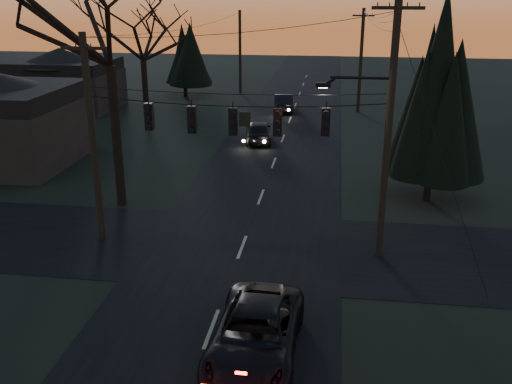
# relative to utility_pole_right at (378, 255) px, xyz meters

# --- Properties ---
(main_road) EXTENTS (8.00, 120.00, 0.02)m
(main_road) POSITION_rel_utility_pole_right_xyz_m (-5.50, 10.00, 0.01)
(main_road) COLOR black
(main_road) RESTS_ON ground
(cross_road) EXTENTS (60.00, 7.00, 0.02)m
(cross_road) POSITION_rel_utility_pole_right_xyz_m (-5.50, 0.00, 0.01)
(cross_road) COLOR black
(cross_road) RESTS_ON ground
(utility_pole_right) EXTENTS (5.00, 0.30, 10.00)m
(utility_pole_right) POSITION_rel_utility_pole_right_xyz_m (0.00, 0.00, 0.00)
(utility_pole_right) COLOR black
(utility_pole_right) RESTS_ON ground
(utility_pole_left) EXTENTS (1.80, 0.30, 8.50)m
(utility_pole_left) POSITION_rel_utility_pole_right_xyz_m (-11.50, 0.00, 0.00)
(utility_pole_left) COLOR black
(utility_pole_left) RESTS_ON ground
(utility_pole_far_r) EXTENTS (1.80, 0.30, 8.50)m
(utility_pole_far_r) POSITION_rel_utility_pole_right_xyz_m (0.00, 28.00, 0.00)
(utility_pole_far_r) COLOR black
(utility_pole_far_r) RESTS_ON ground
(utility_pole_far_l) EXTENTS (0.30, 0.30, 8.00)m
(utility_pole_far_l) POSITION_rel_utility_pole_right_xyz_m (-11.50, 36.00, 0.00)
(utility_pole_far_l) COLOR black
(utility_pole_far_l) RESTS_ON ground
(span_signal_assembly) EXTENTS (11.50, 0.44, 1.50)m
(span_signal_assembly) POSITION_rel_utility_pole_right_xyz_m (-5.74, 0.00, 5.31)
(span_signal_assembly) COLOR black
(span_signal_assembly) RESTS_ON ground
(bare_tree_left) EXTENTS (10.51, 10.51, 13.44)m
(bare_tree_left) POSITION_rel_utility_pole_right_xyz_m (-12.14, 4.05, 9.40)
(bare_tree_left) COLOR black
(bare_tree_left) RESTS_ON ground
(evergreen_right) EXTENTS (3.87, 3.87, 8.83)m
(evergreen_right) POSITION_rel_utility_pole_right_xyz_m (2.79, 6.74, 5.01)
(evergreen_right) COLOR black
(evergreen_right) RESTS_ON ground
(bare_tree_dist) EXTENTS (7.87, 7.87, 9.83)m
(bare_tree_dist) POSITION_rel_utility_pole_right_xyz_m (-16.33, 20.88, 6.87)
(bare_tree_dist) COLOR black
(bare_tree_dist) RESTS_ON ground
(evergreen_dist) EXTENTS (3.88, 3.88, 6.38)m
(evergreen_dist) POSITION_rel_utility_pole_right_xyz_m (-16.47, 33.22, 3.78)
(evergreen_dist) COLOR black
(evergreen_dist) RESTS_ON ground
(house_left_far) EXTENTS (9.00, 7.00, 5.20)m
(house_left_far) POSITION_rel_utility_pole_right_xyz_m (-25.50, 26.00, 2.60)
(house_left_far) COLOR black
(house_left_far) RESTS_ON ground
(suv_near) EXTENTS (2.58, 5.32, 1.46)m
(suv_near) POSITION_rel_utility_pole_right_xyz_m (-3.94, -7.19, 0.73)
(suv_near) COLOR black
(suv_near) RESTS_ON ground
(sedan_oncoming_a) EXTENTS (2.34, 4.49, 1.46)m
(sedan_oncoming_a) POSITION_rel_utility_pole_right_xyz_m (-7.10, 16.95, 0.73)
(sedan_oncoming_a) COLOR black
(sedan_oncoming_a) RESTS_ON ground
(sedan_oncoming_b) EXTENTS (1.87, 4.54, 1.46)m
(sedan_oncoming_b) POSITION_rel_utility_pole_right_xyz_m (-6.30, 27.47, 0.73)
(sedan_oncoming_b) COLOR black
(sedan_oncoming_b) RESTS_ON ground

